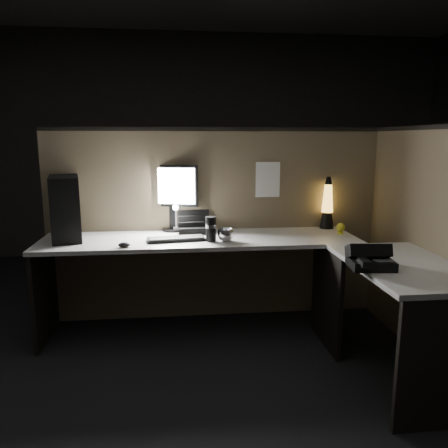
{
  "coord_description": "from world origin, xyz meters",
  "views": [
    {
      "loc": [
        -0.32,
        -2.52,
        1.44
      ],
      "look_at": [
        -0.0,
        0.35,
        0.88
      ],
      "focal_mm": 35.0,
      "sensor_mm": 36.0,
      "label": 1
    }
  ],
  "objects": [
    {
      "name": "floor",
      "position": [
        0.0,
        0.0,
        0.0
      ],
      "size": [
        6.0,
        6.0,
        0.0
      ],
      "primitive_type": "plane",
      "color": "black",
      "rests_on": "ground"
    },
    {
      "name": "room_shell",
      "position": [
        0.0,
        0.0,
        1.62
      ],
      "size": [
        6.0,
        6.0,
        6.0
      ],
      "color": "silver",
      "rests_on": "ground"
    },
    {
      "name": "partition_back",
      "position": [
        0.0,
        0.93,
        0.75
      ],
      "size": [
        2.66,
        0.06,
        1.5
      ],
      "primitive_type": "cube",
      "color": "brown",
      "rests_on": "ground"
    },
    {
      "name": "partition_right",
      "position": [
        1.33,
        0.1,
        0.75
      ],
      "size": [
        0.06,
        1.66,
        1.5
      ],
      "primitive_type": "cube",
      "color": "brown",
      "rests_on": "ground"
    },
    {
      "name": "desk",
      "position": [
        0.18,
        0.25,
        0.58
      ],
      "size": [
        2.6,
        1.6,
        0.73
      ],
      "color": "beige",
      "rests_on": "ground"
    },
    {
      "name": "pc_tower",
      "position": [
        -1.11,
        0.68,
        0.96
      ],
      "size": [
        0.29,
        0.47,
        0.45
      ],
      "primitive_type": "cube",
      "rotation": [
        0.0,
        0.0,
        0.23
      ],
      "color": "black",
      "rests_on": "desk"
    },
    {
      "name": "monitor",
      "position": [
        -0.35,
        0.89,
        1.04
      ],
      "size": [
        0.4,
        0.17,
        0.52
      ],
      "rotation": [
        0.0,
        0.0,
        -0.24
      ],
      "color": "black",
      "rests_on": "desk"
    },
    {
      "name": "keyboard",
      "position": [
        -0.33,
        0.53,
        0.74
      ],
      "size": [
        0.42,
        0.19,
        0.02
      ],
      "primitive_type": "cube",
      "rotation": [
        0.0,
        0.0,
        0.13
      ],
      "color": "black",
      "rests_on": "desk"
    },
    {
      "name": "mouse",
      "position": [
        -0.67,
        0.38,
        0.75
      ],
      "size": [
        0.08,
        0.06,
        0.03
      ],
      "primitive_type": "ellipsoid",
      "rotation": [
        0.0,
        0.0,
        -0.01
      ],
      "color": "black",
      "rests_on": "desk"
    },
    {
      "name": "clip_lamp",
      "position": [
        -0.32,
        0.82,
        0.86
      ],
      "size": [
        0.04,
        0.18,
        0.23
      ],
      "color": "silver",
      "rests_on": "desk"
    },
    {
      "name": "organizer",
      "position": [
        -0.18,
        0.81,
        0.77
      ],
      "size": [
        0.25,
        0.22,
        0.18
      ],
      "rotation": [
        0.0,
        0.0,
        0.04
      ],
      "color": "black",
      "rests_on": "desk"
    },
    {
      "name": "lava_lamp",
      "position": [
        0.89,
        0.84,
        0.9
      ],
      "size": [
        0.11,
        0.11,
        0.42
      ],
      "color": "black",
      "rests_on": "desk"
    },
    {
      "name": "travel_mug",
      "position": [
        -0.08,
        0.49,
        0.82
      ],
      "size": [
        0.08,
        0.08,
        0.18
      ],
      "primitive_type": "cylinder",
      "color": "black",
      "rests_on": "desk"
    },
    {
      "name": "steel_mug",
      "position": [
        0.02,
        0.47,
        0.78
      ],
      "size": [
        0.14,
        0.14,
        0.09
      ],
      "primitive_type": "imported",
      "rotation": [
        0.0,
        0.0,
        -0.25
      ],
      "color": "silver",
      "rests_on": "desk"
    },
    {
      "name": "figurine",
      "position": [
        0.92,
        0.61,
        0.78
      ],
      "size": [
        0.06,
        0.06,
        0.06
      ],
      "primitive_type": "sphere",
      "color": "yellow",
      "rests_on": "desk"
    },
    {
      "name": "pinned_paper",
      "position": [
        0.41,
        0.9,
        1.12
      ],
      "size": [
        0.2,
        0.0,
        0.28
      ],
      "primitive_type": "cube",
      "color": "white",
      "rests_on": "partition_back"
    },
    {
      "name": "desk_phone",
      "position": [
        0.76,
        -0.25,
        0.78
      ],
      "size": [
        0.26,
        0.26,
        0.14
      ],
      "rotation": [
        0.0,
        0.0,
        -0.12
      ],
      "color": "black",
      "rests_on": "desk"
    }
  ]
}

